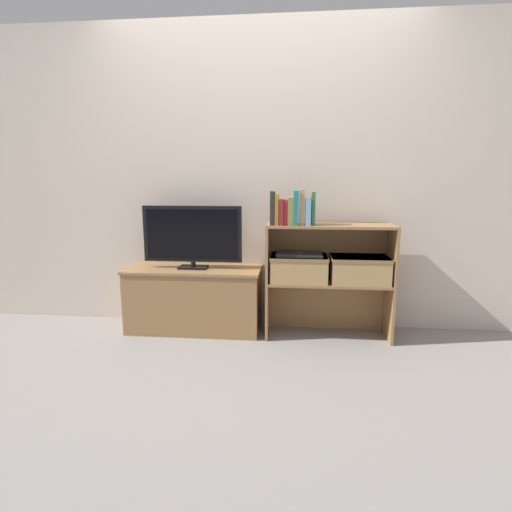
{
  "coord_description": "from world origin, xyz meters",
  "views": [
    {
      "loc": [
        0.3,
        -2.81,
        1.18
      ],
      "look_at": [
        0.0,
        0.17,
        0.62
      ],
      "focal_mm": 28.0,
      "sensor_mm": 36.0,
      "label": 1
    }
  ],
  "objects_px": {
    "book_crimson": "(286,212)",
    "storage_basket_right": "(359,268)",
    "tv": "(192,235)",
    "book_olive": "(291,211)",
    "book_maroon": "(282,212)",
    "book_mustard": "(277,209)",
    "tv_stand": "(194,299)",
    "book_forest": "(313,209)",
    "storage_basket_left": "(299,267)",
    "book_skyblue": "(308,212)",
    "book_tan": "(302,207)",
    "book_teal": "(296,208)",
    "laptop": "(299,254)",
    "book_charcoal": "(273,208)"
  },
  "relations": [
    {
      "from": "book_crimson",
      "to": "storage_basket_right",
      "type": "bearing_deg",
      "value": 4.83
    },
    {
      "from": "tv",
      "to": "book_olive",
      "type": "xyz_separation_m",
      "value": [
        0.76,
        -0.09,
        0.2
      ]
    },
    {
      "from": "book_maroon",
      "to": "book_mustard",
      "type": "bearing_deg",
      "value": 180.0
    },
    {
      "from": "tv_stand",
      "to": "book_forest",
      "type": "bearing_deg",
      "value": -5.54
    },
    {
      "from": "book_mustard",
      "to": "book_forest",
      "type": "height_order",
      "value": "book_forest"
    },
    {
      "from": "storage_basket_left",
      "to": "book_forest",
      "type": "bearing_deg",
      "value": -26.26
    },
    {
      "from": "book_skyblue",
      "to": "storage_basket_left",
      "type": "distance_m",
      "value": 0.42
    },
    {
      "from": "book_maroon",
      "to": "tv_stand",
      "type": "bearing_deg",
      "value": 172.65
    },
    {
      "from": "book_maroon",
      "to": "book_tan",
      "type": "xyz_separation_m",
      "value": [
        0.15,
        0.0,
        0.04
      ]
    },
    {
      "from": "book_olive",
      "to": "storage_basket_right",
      "type": "relative_size",
      "value": 0.47
    },
    {
      "from": "book_olive",
      "to": "book_teal",
      "type": "height_order",
      "value": "book_teal"
    },
    {
      "from": "storage_basket_left",
      "to": "laptop",
      "type": "distance_m",
      "value": 0.1
    },
    {
      "from": "book_olive",
      "to": "storage_basket_left",
      "type": "relative_size",
      "value": 0.47
    },
    {
      "from": "book_crimson",
      "to": "book_forest",
      "type": "relative_size",
      "value": 0.76
    },
    {
      "from": "book_teal",
      "to": "book_maroon",
      "type": "bearing_deg",
      "value": 180.0
    },
    {
      "from": "book_olive",
      "to": "laptop",
      "type": "bearing_deg",
      "value": 34.37
    },
    {
      "from": "book_olive",
      "to": "laptop",
      "type": "distance_m",
      "value": 0.34
    },
    {
      "from": "book_mustard",
      "to": "book_skyblue",
      "type": "height_order",
      "value": "book_mustard"
    },
    {
      "from": "laptop",
      "to": "storage_basket_left",
      "type": "bearing_deg",
      "value": 0.0
    },
    {
      "from": "book_olive",
      "to": "book_maroon",
      "type": "bearing_deg",
      "value": -180.0
    },
    {
      "from": "laptop",
      "to": "book_tan",
      "type": "bearing_deg",
      "value": -72.91
    },
    {
      "from": "book_mustard",
      "to": "book_skyblue",
      "type": "distance_m",
      "value": 0.23
    },
    {
      "from": "book_teal",
      "to": "tv",
      "type": "bearing_deg",
      "value": 173.72
    },
    {
      "from": "laptop",
      "to": "book_charcoal",
      "type": "bearing_deg",
      "value": -166.84
    },
    {
      "from": "tv",
      "to": "book_forest",
      "type": "distance_m",
      "value": 0.95
    },
    {
      "from": "book_maroon",
      "to": "book_skyblue",
      "type": "distance_m",
      "value": 0.19
    },
    {
      "from": "book_tan",
      "to": "book_forest",
      "type": "relative_size",
      "value": 1.08
    },
    {
      "from": "book_charcoal",
      "to": "book_forest",
      "type": "xyz_separation_m",
      "value": [
        0.29,
        0.0,
        -0.0
      ]
    },
    {
      "from": "book_charcoal",
      "to": "book_maroon",
      "type": "relative_size",
      "value": 1.32
    },
    {
      "from": "book_skyblue",
      "to": "book_olive",
      "type": "bearing_deg",
      "value": 180.0
    },
    {
      "from": "book_skyblue",
      "to": "laptop",
      "type": "bearing_deg",
      "value": 141.07
    },
    {
      "from": "storage_basket_left",
      "to": "book_teal",
      "type": "bearing_deg",
      "value": -121.76
    },
    {
      "from": "tv",
      "to": "storage_basket_left",
      "type": "bearing_deg",
      "value": -2.85
    },
    {
      "from": "book_olive",
      "to": "book_skyblue",
      "type": "bearing_deg",
      "value": -0.0
    },
    {
      "from": "book_olive",
      "to": "storage_basket_left",
      "type": "bearing_deg",
      "value": 34.37
    },
    {
      "from": "book_charcoal",
      "to": "book_mustard",
      "type": "xyz_separation_m",
      "value": [
        0.03,
        0.0,
        -0.01
      ]
    },
    {
      "from": "book_mustard",
      "to": "book_skyblue",
      "type": "relative_size",
      "value": 1.17
    },
    {
      "from": "book_maroon",
      "to": "book_skyblue",
      "type": "xyz_separation_m",
      "value": [
        0.19,
        0.0,
        0.0
      ]
    },
    {
      "from": "book_charcoal",
      "to": "storage_basket_right",
      "type": "relative_size",
      "value": 0.57
    },
    {
      "from": "book_charcoal",
      "to": "book_skyblue",
      "type": "bearing_deg",
      "value": 0.0
    },
    {
      "from": "book_crimson",
      "to": "book_olive",
      "type": "relative_size",
      "value": 0.9
    },
    {
      "from": "storage_basket_left",
      "to": "tv_stand",
      "type": "bearing_deg",
      "value": 177.04
    },
    {
      "from": "book_skyblue",
      "to": "book_forest",
      "type": "height_order",
      "value": "book_forest"
    },
    {
      "from": "laptop",
      "to": "tv",
      "type": "bearing_deg",
      "value": 177.15
    },
    {
      "from": "tv",
      "to": "book_teal",
      "type": "xyz_separation_m",
      "value": [
        0.8,
        -0.09,
        0.22
      ]
    },
    {
      "from": "tv",
      "to": "laptop",
      "type": "xyz_separation_m",
      "value": [
        0.83,
        -0.04,
        -0.13
      ]
    },
    {
      "from": "storage_basket_right",
      "to": "book_charcoal",
      "type": "bearing_deg",
      "value": -175.89
    },
    {
      "from": "book_teal",
      "to": "book_skyblue",
      "type": "bearing_deg",
      "value": 0.0
    },
    {
      "from": "book_mustard",
      "to": "book_olive",
      "type": "height_order",
      "value": "book_mustard"
    },
    {
      "from": "book_mustard",
      "to": "book_crimson",
      "type": "distance_m",
      "value": 0.07
    }
  ]
}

